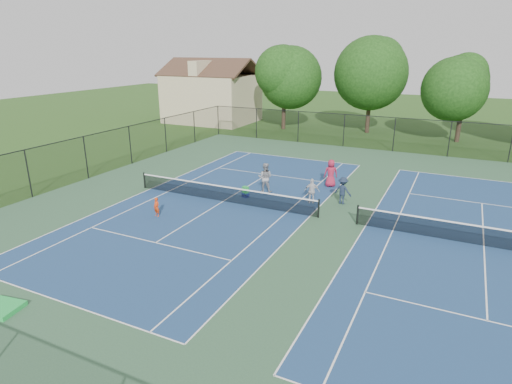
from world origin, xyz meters
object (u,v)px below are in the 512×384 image
at_px(bystander_b, 343,191).
at_px(tree_back_b, 372,70).
at_px(tree_back_c, 465,85).
at_px(clapboard_house, 212,96).
at_px(ball_crate, 245,195).
at_px(bystander_a, 312,191).
at_px(tree_back_a, 284,74).
at_px(bystander_c, 331,173).
at_px(instructor, 265,178).
at_px(child_player, 157,207).
at_px(ball_hopper, 245,190).

bearing_deg(bystander_b, tree_back_b, -68.71).
bearing_deg(tree_back_c, clapboard_house, -180.00).
height_order(clapboard_house, ball_crate, clapboard_house).
bearing_deg(tree_back_b, bystander_a, -85.55).
distance_m(tree_back_b, clapboard_house, 19.35).
distance_m(tree_back_a, clapboard_house, 10.47).
distance_m(tree_back_b, bystander_b, 24.22).
bearing_deg(bystander_c, instructor, 13.53).
bearing_deg(child_player, bystander_b, 46.37).
xyz_separation_m(tree_back_a, tree_back_b, (9.00, 2.00, 0.56)).
distance_m(bystander_a, ball_crate, 4.14).
relative_size(tree_back_a, bystander_b, 5.60).
bearing_deg(instructor, bystander_a, 156.33).
bearing_deg(bystander_b, ball_crate, 27.28).
relative_size(clapboard_house, instructor, 5.67).
bearing_deg(bystander_a, tree_back_a, -77.71).
relative_size(clapboard_house, ball_hopper, 27.23).
bearing_deg(ball_crate, bystander_b, 14.61).
xyz_separation_m(bystander_a, bystander_b, (1.66, 0.69, 0.06)).
distance_m(instructor, ball_hopper, 1.68).
bearing_deg(ball_hopper, bystander_a, 11.15).
bearing_deg(bystander_c, bystander_b, 91.84).
height_order(tree_back_c, bystander_b, tree_back_c).
distance_m(bystander_b, ball_hopper, 5.87).
height_order(tree_back_c, ball_hopper, tree_back_c).
xyz_separation_m(bystander_c, ball_hopper, (-4.08, -4.40, -0.42)).
xyz_separation_m(instructor, bystander_b, (5.03, -0.01, -0.14)).
bearing_deg(tree_back_b, bystander_c, -84.58).
bearing_deg(bystander_c, tree_back_a, -85.95).
bearing_deg(ball_crate, bystander_c, 47.17).
bearing_deg(bystander_a, child_player, 25.32).
relative_size(clapboard_house, ball_crate, 30.22).
bearing_deg(tree_back_a, bystander_b, -59.50).
height_order(tree_back_b, ball_hopper, tree_back_b).
height_order(clapboard_house, child_player, clapboard_house).
distance_m(clapboard_house, bystander_a, 31.10).
bearing_deg(tree_back_b, instructor, -93.71).
relative_size(tree_back_a, instructor, 4.80).
height_order(ball_crate, ball_hopper, ball_hopper).
distance_m(clapboard_house, bystander_c, 28.58).
xyz_separation_m(tree_back_c, ball_hopper, (-11.15, -23.74, -4.99)).
xyz_separation_m(tree_back_a, ball_crate, (6.85, -22.74, -5.89)).
xyz_separation_m(instructor, ball_crate, (-0.64, -1.49, -0.81)).
bearing_deg(instructor, tree_back_a, -82.59).
distance_m(ball_crate, ball_hopper, 0.35).
xyz_separation_m(child_player, bystander_b, (8.60, 6.38, 0.28)).
bearing_deg(bystander_a, bystander_c, -105.11).
distance_m(tree_back_b, instructor, 23.97).
xyz_separation_m(tree_back_c, child_player, (-14.08, -28.64, -4.94)).
xyz_separation_m(clapboard_house, child_player, (13.92, -28.64, -2.56)).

